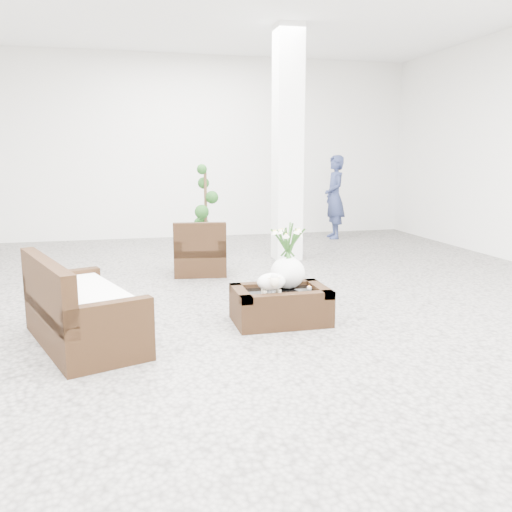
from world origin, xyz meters
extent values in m
plane|color=gray|center=(0.00, 0.00, 0.00)|extent=(11.00, 11.00, 0.00)
cube|color=white|center=(1.20, 2.80, 1.75)|extent=(0.40, 0.40, 3.50)
cube|color=#311D0E|center=(0.18, -0.36, 0.16)|extent=(0.90, 0.60, 0.31)
ellipsoid|color=white|center=(0.06, -0.46, 0.42)|extent=(0.28, 0.23, 0.21)
cylinder|color=white|center=(0.48, -0.34, 0.33)|extent=(0.04, 0.04, 0.03)
cube|color=#311D0E|center=(-0.27, 2.04, 0.37)|extent=(0.78, 0.75, 0.74)
cube|color=#311D0E|center=(-1.63, -0.53, 0.38)|extent=(1.14, 1.59, 0.77)
imported|color=navy|center=(2.72, 4.62, 0.80)|extent=(0.44, 0.62, 1.61)
camera|label=1|loc=(-1.24, -5.21, 1.61)|focal=37.81mm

